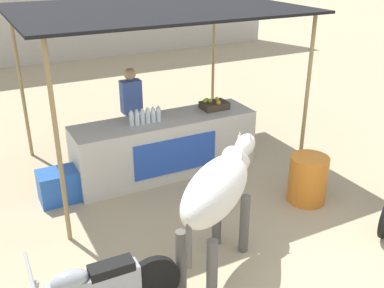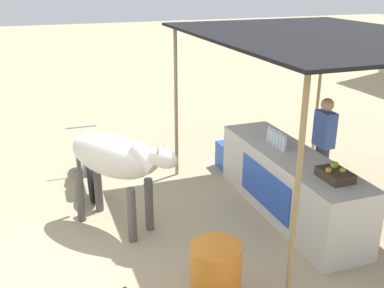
{
  "view_description": "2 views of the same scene",
  "coord_description": "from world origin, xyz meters",
  "views": [
    {
      "loc": [
        -2.71,
        -3.97,
        3.51
      ],
      "look_at": [
        -0.18,
        0.9,
        1.07
      ],
      "focal_mm": 42.0,
      "sensor_mm": 36.0,
      "label": 1
    },
    {
      "loc": [
        5.19,
        -1.21,
        3.38
      ],
      "look_at": [
        -0.39,
        0.81,
        1.15
      ],
      "focal_mm": 42.0,
      "sensor_mm": 36.0,
      "label": 2
    }
  ],
  "objects": [
    {
      "name": "water_barrel",
      "position": [
        1.48,
        0.4,
        0.36
      ],
      "size": [
        0.56,
        0.56,
        0.71
      ],
      "primitive_type": "cylinder",
      "color": "orange",
      "rests_on": "ground"
    },
    {
      "name": "stall_awning",
      "position": [
        0.0,
        2.5,
        2.55
      ],
      "size": [
        4.2,
        3.2,
        2.66
      ],
      "color": "black",
      "rests_on": "ground"
    },
    {
      "name": "cooler_box",
      "position": [
        -1.77,
        2.1,
        0.24
      ],
      "size": [
        0.6,
        0.44,
        0.48
      ],
      "primitive_type": "cube",
      "color": "blue",
      "rests_on": "ground"
    },
    {
      "name": "ground_plane",
      "position": [
        0.0,
        0.0,
        0.0
      ],
      "size": [
        60.0,
        60.0,
        0.0
      ],
      "primitive_type": "plane",
      "color": "tan"
    },
    {
      "name": "fruit_crate",
      "position": [
        0.94,
        2.25,
        1.03
      ],
      "size": [
        0.44,
        0.32,
        0.18
      ],
      "color": "#3F3326",
      "rests_on": "stall_counter"
    },
    {
      "name": "stall_counter",
      "position": [
        0.0,
        2.2,
        0.48
      ],
      "size": [
        3.0,
        0.82,
        0.96
      ],
      "color": "beige",
      "rests_on": "ground"
    },
    {
      "name": "cow",
      "position": [
        -0.47,
        -0.28,
        1.03
      ],
      "size": [
        1.68,
        1.38,
        1.44
      ],
      "color": "silver",
      "rests_on": "ground"
    },
    {
      "name": "vendor_behind_counter",
      "position": [
        -0.28,
        2.95,
        0.85
      ],
      "size": [
        0.34,
        0.22,
        1.65
      ],
      "color": "#383842",
      "rests_on": "ground"
    },
    {
      "name": "water_bottle_row",
      "position": [
        -0.35,
        2.15,
        1.07
      ],
      "size": [
        0.52,
        0.07,
        0.25
      ],
      "color": "silver",
      "rests_on": "stall_counter"
    }
  ]
}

